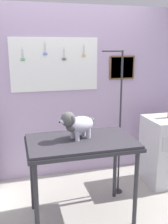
# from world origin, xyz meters

# --- Properties ---
(rear_wall_panel) EXTENTS (4.00, 0.09, 2.30)m
(rear_wall_panel) POSITION_xyz_m (0.00, 1.28, 1.16)
(rear_wall_panel) COLOR #B09ABD
(rear_wall_panel) RESTS_ON ground
(grooming_table) EXTENTS (1.09, 0.67, 0.88)m
(grooming_table) POSITION_xyz_m (-0.06, 0.23, 0.79)
(grooming_table) COLOR #2D2D33
(grooming_table) RESTS_ON ground
(grooming_arm) EXTENTS (0.30, 0.11, 1.74)m
(grooming_arm) POSITION_xyz_m (0.50, 0.58, 0.82)
(grooming_arm) COLOR #2D2D33
(grooming_arm) RESTS_ON ground
(dog) EXTENTS (0.40, 0.27, 0.29)m
(dog) POSITION_xyz_m (-0.09, 0.26, 1.03)
(dog) COLOR silver
(dog) RESTS_ON grooming_table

